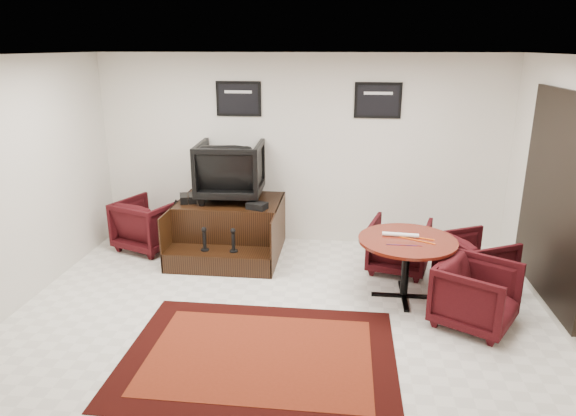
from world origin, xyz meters
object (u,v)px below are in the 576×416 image
Objects in this scene: meeting_table at (407,246)px; table_chair_window at (476,259)px; table_chair_corner at (477,292)px; table_chair_back at (399,243)px; armchair_side at (149,222)px; shine_chair at (230,167)px; shine_podium at (230,229)px.

table_chair_window is (0.89, 0.38, -0.28)m from meeting_table.
meeting_table is 1.45× the size of table_chair_corner.
armchair_side is at bearing 8.68° from table_chair_back.
armchair_side is at bearing 98.85° from table_chair_corner.
shine_chair reaches higher than table_chair_corner.
table_chair_corner is at bearing 179.40° from armchair_side.
table_chair_corner is at bearing -39.71° from meeting_table.
armchair_side is at bearing 4.68° from shine_chair.
table_chair_corner is (0.68, -0.57, -0.26)m from meeting_table.
armchair_side is 0.72× the size of meeting_table.
table_chair_back is 0.98× the size of table_chair_corner.
table_chair_corner reaches higher than table_chair_window.
armchair_side reaches higher than table_chair_corner.
table_chair_back is 1.02× the size of table_chair_window.
armchair_side reaches higher than meeting_table.
table_chair_back reaches higher than meeting_table.
armchair_side is 3.80m from meeting_table.
table_chair_back is at bearing 38.13° from table_chair_window.
table_chair_back is at bearing 164.66° from shine_chair.
armchair_side is 3.62m from table_chair_back.
table_chair_back is (2.38, -0.54, -0.84)m from shine_chair.
table_chair_back is at bearing 89.89° from meeting_table.
shine_podium is 2.41m from table_chair_back.
shine_chair is at bearing 150.78° from meeting_table.
table_chair_back is 0.98m from table_chair_window.
table_chair_back reaches higher than table_chair_window.
shine_chair is at bearing -151.20° from armchair_side.
table_chair_window is (0.89, -0.41, -0.01)m from table_chair_back.
table_chair_back is (2.38, -0.39, 0.03)m from shine_podium.
table_chair_corner is (3.06, -1.90, -0.84)m from shine_chair.
meeting_table is 1.48× the size of table_chair_back.
shine_podium is 3.53m from table_chair_corner.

